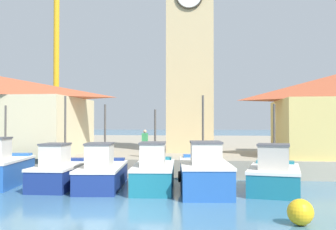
{
  "coord_description": "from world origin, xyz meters",
  "views": [
    {
      "loc": [
        3.88,
        -12.97,
        3.06
      ],
      "look_at": [
        1.11,
        10.23,
        3.5
      ],
      "focal_mm": 42.0,
      "sensor_mm": 36.0,
      "label": 1
    }
  ],
  "objects": [
    {
      "name": "ground_plane",
      "position": [
        0.0,
        0.0,
        0.0
      ],
      "size": [
        300.0,
        300.0,
        0.0
      ],
      "primitive_type": "plane",
      "color": "teal"
    },
    {
      "name": "quay_wharf",
      "position": [
        0.0,
        28.23,
        0.51
      ],
      "size": [
        120.0,
        40.0,
        1.01
      ],
      "primitive_type": "cube",
      "color": "#9E937F",
      "rests_on": "ground"
    },
    {
      "name": "fishing_boat_far_left",
      "position": [
        -6.46,
        5.01,
        0.82
      ],
      "size": [
        2.53,
        4.49,
        3.91
      ],
      "color": "#2356A8",
      "rests_on": "ground"
    },
    {
      "name": "fishing_boat_left_outer",
      "position": [
        -3.37,
        4.88,
        0.71
      ],
      "size": [
        1.95,
        4.37,
        4.35
      ],
      "color": "navy",
      "rests_on": "ground"
    },
    {
      "name": "fishing_boat_left_inner",
      "position": [
        -1.39,
        5.07,
        0.71
      ],
      "size": [
        2.44,
        5.29,
        3.94
      ],
      "color": "navy",
      "rests_on": "ground"
    },
    {
      "name": "fishing_boat_mid_left",
      "position": [
        1.08,
        5.04,
        0.74
      ],
      "size": [
        2.2,
        5.16,
        3.68
      ],
      "color": "#196B7F",
      "rests_on": "ground"
    },
    {
      "name": "fishing_boat_center",
      "position": [
        3.41,
        4.57,
        0.8
      ],
      "size": [
        2.63,
        5.39,
        4.32
      ],
      "color": "#2356A8",
      "rests_on": "ground"
    },
    {
      "name": "fishing_boat_mid_right",
      "position": [
        6.48,
        4.87,
        0.72
      ],
      "size": [
        2.84,
        4.47,
        3.91
      ],
      "color": "#196B7F",
      "rests_on": "ground"
    },
    {
      "name": "clock_tower",
      "position": [
        2.23,
        14.58,
        8.74
      ],
      "size": [
        3.67,
        3.67,
        16.3
      ],
      "color": "tan",
      "rests_on": "quay_wharf"
    },
    {
      "name": "port_crane_near",
      "position": [
        -11.77,
        24.46,
        8.52
      ],
      "size": [
        2.0,
        8.11,
        19.89
      ],
      "color": "#976E11",
      "rests_on": "quay_wharf"
    },
    {
      "name": "mooring_buoy",
      "position": [
        6.41,
        -0.87,
        0.39
      ],
      "size": [
        0.78,
        0.78,
        0.78
      ],
      "primitive_type": "sphere",
      "color": "gold",
      "rests_on": "ground"
    },
    {
      "name": "dock_worker_near_tower",
      "position": [
        -0.2,
        9.79,
        1.86
      ],
      "size": [
        0.34,
        0.22,
        1.62
      ],
      "color": "#33333D",
      "rests_on": "quay_wharf"
    }
  ]
}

